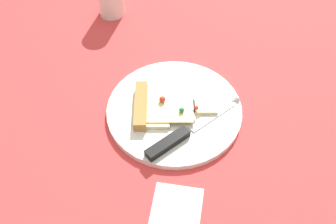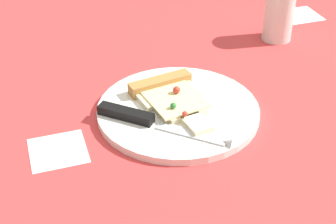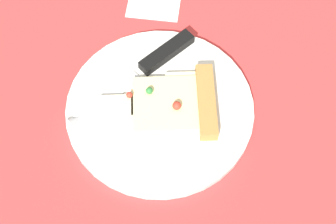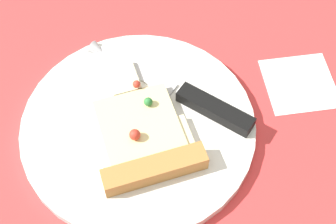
% 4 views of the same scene
% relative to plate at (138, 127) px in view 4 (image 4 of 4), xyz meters
% --- Properties ---
extents(ground_plane, '(1.39, 1.39, 0.03)m').
position_rel_plate_xyz_m(ground_plane, '(-0.10, -0.05, -0.02)').
color(ground_plane, '#D13838').
rests_on(ground_plane, ground).
extents(plate, '(0.29, 0.29, 0.01)m').
position_rel_plate_xyz_m(plate, '(0.00, 0.00, 0.00)').
color(plate, white).
rests_on(plate, ground_plane).
extents(pizza_slice, '(0.13, 0.18, 0.03)m').
position_rel_plate_xyz_m(pizza_slice, '(0.00, -0.03, 0.01)').
color(pizza_slice, beige).
rests_on(pizza_slice, plate).
extents(knife, '(0.19, 0.17, 0.02)m').
position_rel_plate_xyz_m(knife, '(0.06, 0.03, 0.01)').
color(knife, silver).
rests_on(knife, plate).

